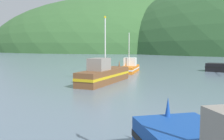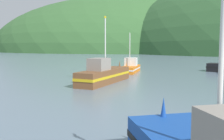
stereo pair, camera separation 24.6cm
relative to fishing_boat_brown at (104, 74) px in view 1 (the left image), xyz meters
name	(u,v)px [view 1 (the left image)]	position (x,y,z in m)	size (l,w,h in m)	color
hill_mid_left	(116,51)	(-44.39, 159.32, -0.88)	(193.44, 154.75, 77.94)	#386633
fishing_boat_brown	(104,74)	(0.00, 0.00, 0.00)	(3.16, 8.89, 6.81)	brown
fishing_boat_orange	(130,68)	(0.19, 11.07, -0.22)	(2.17, 6.46, 5.63)	orange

